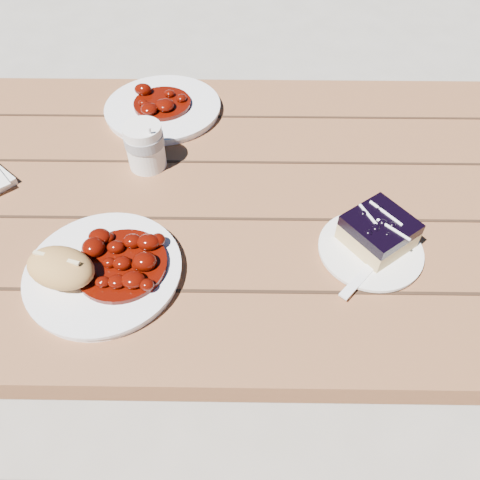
{
  "coord_description": "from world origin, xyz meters",
  "views": [
    {
      "loc": [
        0.14,
        -0.67,
        1.37
      ],
      "look_at": [
        0.14,
        -0.18,
        0.81
      ],
      "focal_mm": 35.0,
      "sensor_mm": 36.0,
      "label": 1
    }
  ],
  "objects_px": {
    "dessert_plate": "(370,250)",
    "coffee_cup": "(145,146)",
    "picnic_table": "(179,243)",
    "main_plate": "(104,272)",
    "bread_roll": "(61,268)",
    "blueberry_cake": "(379,231)",
    "second_plate": "(163,109)"
  },
  "relations": [
    {
      "from": "bread_roll",
      "to": "second_plate",
      "type": "height_order",
      "value": "bread_roll"
    },
    {
      "from": "dessert_plate",
      "to": "blueberry_cake",
      "type": "bearing_deg",
      "value": 56.31
    },
    {
      "from": "bread_roll",
      "to": "blueberry_cake",
      "type": "distance_m",
      "value": 0.52
    },
    {
      "from": "blueberry_cake",
      "to": "second_plate",
      "type": "bearing_deg",
      "value": 99.37
    },
    {
      "from": "coffee_cup",
      "to": "second_plate",
      "type": "distance_m",
      "value": 0.19
    },
    {
      "from": "bread_roll",
      "to": "blueberry_cake",
      "type": "xyz_separation_m",
      "value": [
        0.51,
        0.09,
        -0.01
      ]
    },
    {
      "from": "picnic_table",
      "to": "coffee_cup",
      "type": "xyz_separation_m",
      "value": [
        -0.05,
        0.07,
        0.21
      ]
    },
    {
      "from": "dessert_plate",
      "to": "second_plate",
      "type": "xyz_separation_m",
      "value": [
        -0.4,
        0.41,
        0.0
      ]
    },
    {
      "from": "bread_roll",
      "to": "picnic_table",
      "type": "bearing_deg",
      "value": 58.54
    },
    {
      "from": "picnic_table",
      "to": "second_plate",
      "type": "bearing_deg",
      "value": 100.07
    },
    {
      "from": "main_plate",
      "to": "dessert_plate",
      "type": "xyz_separation_m",
      "value": [
        0.44,
        0.05,
        -0.0
      ]
    },
    {
      "from": "picnic_table",
      "to": "main_plate",
      "type": "relative_size",
      "value": 8.06
    },
    {
      "from": "dessert_plate",
      "to": "coffee_cup",
      "type": "xyz_separation_m",
      "value": [
        -0.41,
        0.23,
        0.04
      ]
    },
    {
      "from": "picnic_table",
      "to": "bread_roll",
      "type": "distance_m",
      "value": 0.34
    },
    {
      "from": "dessert_plate",
      "to": "coffee_cup",
      "type": "height_order",
      "value": "coffee_cup"
    },
    {
      "from": "picnic_table",
      "to": "main_plate",
      "type": "xyz_separation_m",
      "value": [
        -0.09,
        -0.21,
        0.17
      ]
    },
    {
      "from": "bread_roll",
      "to": "blueberry_cake",
      "type": "height_order",
      "value": "bread_roll"
    },
    {
      "from": "picnic_table",
      "to": "main_plate",
      "type": "distance_m",
      "value": 0.28
    },
    {
      "from": "picnic_table",
      "to": "bread_roll",
      "type": "height_order",
      "value": "bread_roll"
    },
    {
      "from": "blueberry_cake",
      "to": "dessert_plate",
      "type": "bearing_deg",
      "value": -160.37
    },
    {
      "from": "dessert_plate",
      "to": "picnic_table",
      "type": "bearing_deg",
      "value": 156.56
    },
    {
      "from": "dessert_plate",
      "to": "second_plate",
      "type": "relative_size",
      "value": 0.66
    },
    {
      "from": "main_plate",
      "to": "dessert_plate",
      "type": "relative_size",
      "value": 1.45
    },
    {
      "from": "picnic_table",
      "to": "bread_roll",
      "type": "bearing_deg",
      "value": -121.46
    },
    {
      "from": "main_plate",
      "to": "bread_roll",
      "type": "xyz_separation_m",
      "value": [
        -0.05,
        -0.02,
        0.04
      ]
    },
    {
      "from": "dessert_plate",
      "to": "second_plate",
      "type": "bearing_deg",
      "value": 134.29
    },
    {
      "from": "dessert_plate",
      "to": "coffee_cup",
      "type": "distance_m",
      "value": 0.47
    },
    {
      "from": "coffee_cup",
      "to": "second_plate",
      "type": "bearing_deg",
      "value": 87.71
    },
    {
      "from": "picnic_table",
      "to": "second_plate",
      "type": "height_order",
      "value": "second_plate"
    },
    {
      "from": "main_plate",
      "to": "blueberry_cake",
      "type": "bearing_deg",
      "value": 8.72
    },
    {
      "from": "main_plate",
      "to": "blueberry_cake",
      "type": "height_order",
      "value": "blueberry_cake"
    },
    {
      "from": "blueberry_cake",
      "to": "coffee_cup",
      "type": "relative_size",
      "value": 1.49
    }
  ]
}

